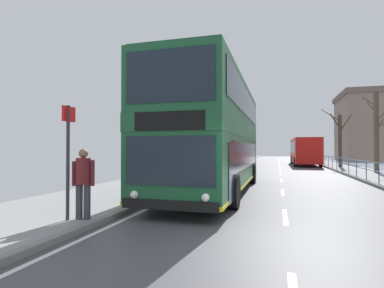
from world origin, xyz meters
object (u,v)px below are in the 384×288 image
(double_decker_bus_main, at_px, (215,135))
(bare_tree_far_00, at_px, (340,139))
(background_bus_far_lane, at_px, (305,151))
(pedestrian_with_backpack, at_px, (84,178))
(bare_tree_far_01, at_px, (377,130))
(bus_stop_sign_near, at_px, (68,149))

(double_decker_bus_main, height_order, bare_tree_far_00, bare_tree_far_00)
(background_bus_far_lane, height_order, pedestrian_with_backpack, background_bus_far_lane)
(double_decker_bus_main, xyz_separation_m, bare_tree_far_01, (9.23, 11.55, 0.77))
(bus_stop_sign_near, distance_m, bare_tree_far_00, 26.67)
(bus_stop_sign_near, xyz_separation_m, bare_tree_far_00, (10.25, 24.60, 0.97))
(double_decker_bus_main, xyz_separation_m, pedestrian_with_backpack, (-1.93, -6.18, -1.26))
(double_decker_bus_main, relative_size, background_bus_far_lane, 1.07)
(background_bus_far_lane, distance_m, pedestrian_with_backpack, 30.63)
(background_bus_far_lane, height_order, bare_tree_far_01, bare_tree_far_01)
(double_decker_bus_main, relative_size, bare_tree_far_01, 2.00)
(pedestrian_with_backpack, bearing_deg, bare_tree_far_00, 67.74)
(double_decker_bus_main, height_order, background_bus_far_lane, double_decker_bus_main)
(pedestrian_with_backpack, relative_size, bus_stop_sign_near, 0.62)
(bus_stop_sign_near, bearing_deg, background_bus_far_lane, 75.77)
(double_decker_bus_main, height_order, pedestrian_with_backpack, double_decker_bus_main)
(bare_tree_far_00, relative_size, bare_tree_far_01, 0.96)
(bare_tree_far_00, bearing_deg, bus_stop_sign_near, -112.62)
(background_bus_far_lane, xyz_separation_m, bus_stop_sign_near, (-7.60, -29.95, 0.18))
(background_bus_far_lane, xyz_separation_m, bare_tree_far_00, (2.65, -5.36, 1.14))
(bus_stop_sign_near, height_order, bare_tree_far_00, bare_tree_far_00)
(background_bus_far_lane, height_order, bus_stop_sign_near, background_bus_far_lane)
(double_decker_bus_main, height_order, bus_stop_sign_near, double_decker_bus_main)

